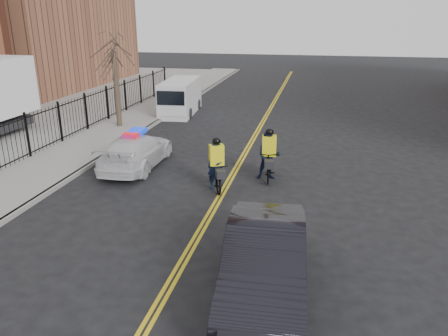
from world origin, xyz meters
TOP-DOWN VIEW (x-y plane):
  - ground at (0.00, 0.00)m, footprint 120.00×120.00m
  - center_line_left at (-0.08, 8.00)m, footprint 0.10×60.00m
  - center_line_right at (0.08, 8.00)m, footprint 0.10×60.00m
  - sidewalk at (-7.50, 8.00)m, footprint 3.00×60.00m
  - curb at (-6.00, 8.00)m, footprint 0.20×60.00m
  - iron_fence at (-9.00, 8.00)m, footprint 0.12×28.00m
  - warehouse_far at (-23.00, 24.00)m, footprint 14.00×18.00m
  - street_tree at (-7.60, 10.00)m, footprint 3.20×3.20m
  - police_cruiser at (-4.09, 4.11)m, footprint 2.04×4.78m
  - dark_sedan at (2.19, -3.55)m, footprint 2.11×5.12m
  - cargo_van at (-5.49, 14.44)m, footprint 2.25×5.13m
  - cyclist_near at (-0.30, 2.47)m, footprint 1.44×2.07m
  - cyclist_far at (1.42, 3.84)m, footprint 0.98×2.04m

SIDE VIEW (x-z plane):
  - ground at x=0.00m, z-range 0.00..0.00m
  - center_line_left at x=-0.08m, z-range 0.00..0.01m
  - center_line_right at x=0.08m, z-range 0.00..0.01m
  - sidewalk at x=-7.50m, z-range 0.00..0.15m
  - curb at x=-6.00m, z-range 0.00..0.15m
  - cyclist_near at x=-0.30m, z-range -0.29..1.63m
  - police_cruiser at x=-4.09m, z-range -0.07..1.46m
  - cyclist_far at x=1.42m, z-range -0.21..1.80m
  - dark_sedan at x=2.19m, z-range 0.00..1.65m
  - iron_fence at x=-9.00m, z-range 0.00..2.00m
  - cargo_van at x=-5.49m, z-range -0.02..2.07m
  - street_tree at x=-7.60m, z-range 1.13..5.93m
  - warehouse_far at x=-23.00m, z-range 0.00..14.00m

